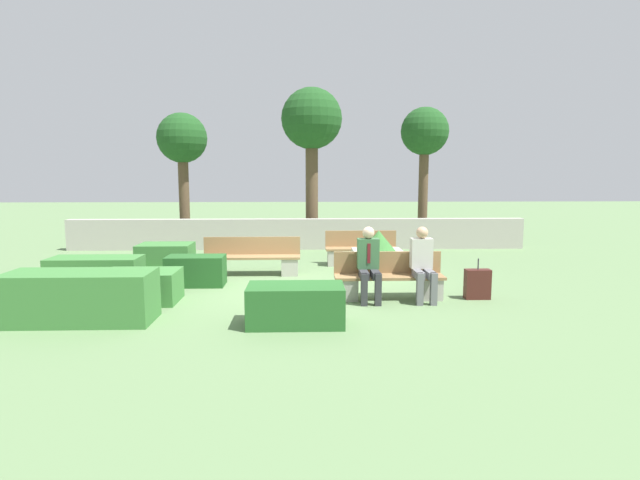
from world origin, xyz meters
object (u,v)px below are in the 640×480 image
tree_center_left (312,124)px  suitcase (477,284)px  tree_center_right (425,136)px  bench_left_side (361,252)px  planter_corner_left (378,257)px  person_seated_woman (423,261)px  tree_leftmost (182,142)px  person_seated_man (369,261)px  bench_front (389,281)px  bench_right_side (251,260)px

tree_center_left → suitcase: bearing=-67.6°
tree_center_left → tree_center_right: bearing=8.0°
suitcase → bench_left_side: bearing=116.4°
bench_left_side → planter_corner_left: (0.23, -1.30, 0.10)m
person_seated_woman → tree_leftmost: 9.94m
tree_center_left → tree_center_right: size_ratio=1.12×
bench_left_side → tree_leftmost: tree_leftmost is taller
person_seated_man → bench_front: bearing=19.9°
suitcase → tree_center_right: size_ratio=0.17×
bench_front → bench_right_side: 3.51m
bench_right_side → suitcase: bearing=-16.8°
bench_left_side → planter_corner_left: size_ratio=1.62×
planter_corner_left → tree_leftmost: tree_leftmost is taller
bench_front → person_seated_woman: 0.71m
bench_front → person_seated_man: person_seated_man is taller
person_seated_man → planter_corner_left: size_ratio=1.20×
tree_center_left → person_seated_man: bearing=-82.8°
bench_front → tree_center_left: bearing=100.5°
bench_right_side → person_seated_man: bearing=-34.2°
bench_front → bench_right_side: size_ratio=0.91×
bench_right_side → tree_leftmost: tree_leftmost is taller
bench_front → bench_right_side: (-2.71, 2.22, 0.01)m
bench_front → tree_center_right: (2.37, 7.45, 3.13)m
planter_corner_left → tree_center_left: bearing=106.0°
bench_right_side → tree_center_right: tree_center_right is taller
person_seated_woman → tree_leftmost: size_ratio=0.32×
bench_left_side → tree_center_left: tree_center_left is taller
bench_right_side → tree_center_left: 6.01m
tree_center_left → bench_left_side: bearing=-71.8°
tree_center_left → tree_center_right: tree_center_left is taller
planter_corner_left → tree_center_right: (2.25, 5.38, 3.03)m
tree_center_left → tree_center_right: (3.65, 0.51, -0.33)m
bench_right_side → tree_center_right: bearing=57.0°
suitcase → tree_center_left: (-2.88, 7.01, 3.51)m
person_seated_woman → tree_center_left: size_ratio=0.27×
bench_right_side → tree_center_left: tree_center_left is taller
suitcase → planter_corner_left: bearing=124.7°
suitcase → tree_center_right: (0.77, 7.52, 3.18)m
bench_right_side → person_seated_woman: bearing=-24.5°
person_seated_man → suitcase: bearing=1.8°
suitcase → tree_center_right: bearing=84.2°
tree_leftmost → tree_center_left: (4.10, -0.47, 0.55)m
tree_center_left → planter_corner_left: bearing=-74.0°
suitcase → tree_leftmost: tree_leftmost is taller
person_seated_man → tree_center_right: size_ratio=0.30×
planter_corner_left → suitcase: bearing=-55.3°
person_seated_man → tree_center_left: 7.76m
bench_front → person_seated_man: bearing=-160.1°
person_seated_woman → tree_leftmost: (-5.96, 7.54, 2.51)m
bench_left_side → person_seated_woman: 3.60m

